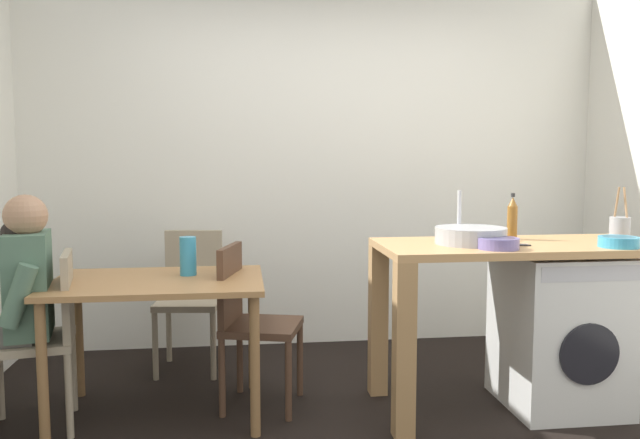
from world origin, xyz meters
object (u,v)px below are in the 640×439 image
bottle_tall_green (512,218)px  vase (188,256)px  mixing_bowl (498,243)px  colander (619,241)px  seated_person (10,301)px  chair_opposite (249,316)px  chair_spare_by_wall (191,291)px  utensil_crock (620,228)px  dining_table (158,297)px  washing_machine (559,330)px  chair_person_seat (47,330)px

bottle_tall_green → vase: (-1.82, 0.09, -0.19)m
mixing_bowl → colander: 0.64m
seated_person → vase: seated_person is taller
chair_opposite → chair_spare_by_wall: size_ratio=1.00×
mixing_bowl → utensil_crock: (0.82, 0.25, 0.04)m
dining_table → mixing_bowl: size_ratio=5.28×
dining_table → mixing_bowl: 1.79m
washing_machine → bottle_tall_green: bottle_tall_green is taller
chair_opposite → bottle_tall_green: bearing=102.8°
chair_person_seat → bottle_tall_green: (2.52, 0.10, 0.53)m
bottle_tall_green → washing_machine: bearing=-35.9°
bottle_tall_green → utensil_crock: (0.59, -0.11, -0.05)m
utensil_crock → chair_spare_by_wall: bearing=160.5°
bottle_tall_green → mixing_bowl: 0.44m
seated_person → vase: size_ratio=5.66×
chair_opposite → mixing_bowl: (1.25, -0.41, 0.44)m
washing_machine → dining_table: bearing=176.2°
utensil_crock → chair_opposite: bearing=175.5°
chair_person_seat → colander: bearing=-106.8°
chair_opposite → vase: (-0.33, 0.03, 0.34)m
mixing_bowl → chair_spare_by_wall: bearing=145.5°
bottle_tall_green → utensil_crock: bearing=-10.3°
vase → washing_machine: bearing=-6.9°
dining_table → chair_person_seat: size_ratio=1.22×
chair_opposite → washing_machine: 1.73m
vase → dining_table: bearing=-146.3°
chair_spare_by_wall → bottle_tall_green: (1.86, -0.76, 0.53)m
utensil_crock → vase: (-2.41, 0.19, -0.14)m
dining_table → seated_person: (-0.70, -0.12, 0.03)m
washing_machine → bottle_tall_green: (-0.22, 0.16, 0.61)m
utensil_crock → bottle_tall_green: bearing=169.7°
chair_opposite → utensil_crock: bearing=100.5°
colander → vase: size_ratio=0.94×
chair_opposite → colander: size_ratio=4.50×
chair_person_seat → utensil_crock: bearing=-101.5°
chair_spare_by_wall → colander: (2.27, -1.14, 0.44)m
chair_spare_by_wall → colander: size_ratio=4.50×
bottle_tall_green → colander: 0.56m
chair_spare_by_wall → utensil_crock: (2.45, -0.87, 0.48)m
bottle_tall_green → vase: bearing=177.3°
chair_spare_by_wall → washing_machine: bearing=162.8°
chair_person_seat → colander: colander is taller
chair_spare_by_wall → bottle_tall_green: 2.08m
bottle_tall_green → utensil_crock: size_ratio=0.88×
chair_spare_by_wall → washing_machine: chair_spare_by_wall is taller
washing_machine → colander: (0.19, -0.22, 0.52)m
chair_person_seat → chair_opposite: (1.03, 0.15, 0.00)m
dining_table → utensil_crock: size_ratio=3.67×
bottle_tall_green → mixing_bowl: bearing=-123.3°
seated_person → washing_machine: (2.89, -0.03, -0.24)m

